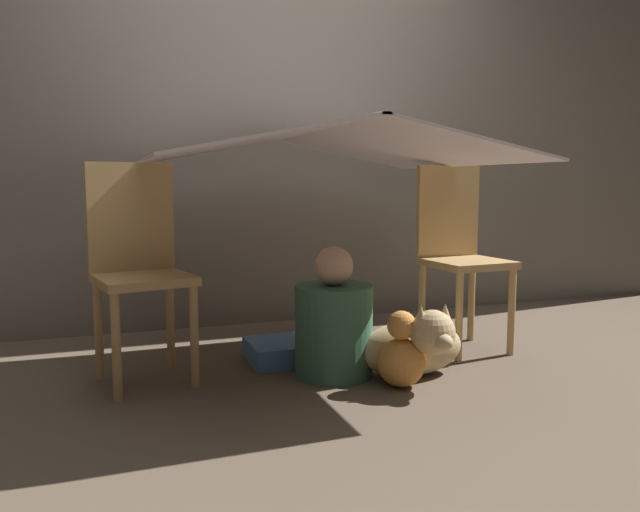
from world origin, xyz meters
TOP-DOWN VIEW (x-y plane):
  - ground_plane at (0.00, 0.00)m, footprint 8.80×8.80m
  - wall_back at (0.00, 1.20)m, footprint 7.00×0.05m
  - chair_left at (-0.80, 0.28)m, footprint 0.44×0.44m
  - chair_right at (0.78, 0.28)m, footprint 0.40×0.40m
  - sheet_canopy at (0.00, 0.21)m, footprint 1.57×1.39m
  - person_front at (0.01, 0.05)m, footprint 0.35×0.35m
  - dog at (0.33, -0.11)m, footprint 0.49×0.43m
  - floor_cushion at (-0.11, 0.33)m, footprint 0.40×0.32m
  - plush_toy at (0.22, -0.19)m, footprint 0.21×0.21m

SIDE VIEW (x-z plane):
  - ground_plane at x=0.00m, z-range 0.00..0.00m
  - floor_cushion at x=-0.11m, z-range 0.00..0.10m
  - plush_toy at x=0.22m, z-range -0.03..0.29m
  - dog at x=0.33m, z-range -0.03..0.33m
  - person_front at x=0.01m, z-range -0.06..0.52m
  - chair_left at x=-0.80m, z-range 0.05..0.99m
  - chair_right at x=0.78m, z-range 0.05..0.99m
  - sheet_canopy at x=0.00m, z-range 0.94..1.10m
  - wall_back at x=0.00m, z-range 0.00..2.50m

